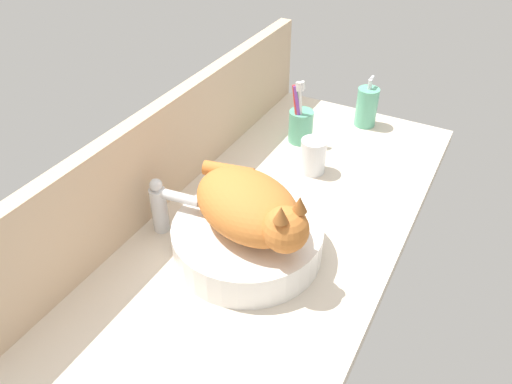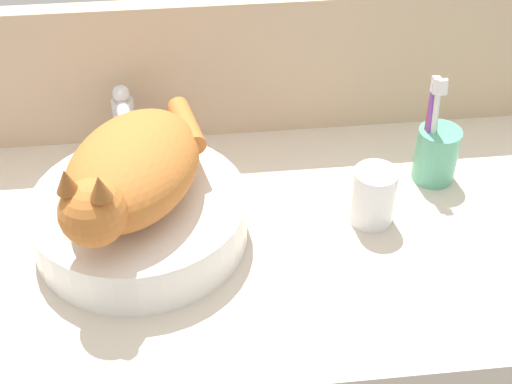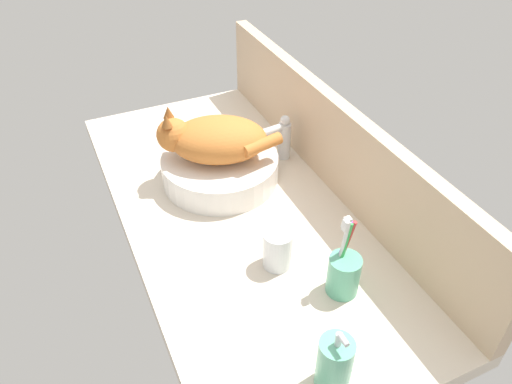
{
  "view_description": "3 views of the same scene",
  "coord_description": "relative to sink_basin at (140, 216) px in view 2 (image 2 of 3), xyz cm",
  "views": [
    {
      "loc": [
        -79.61,
        -37.88,
        74.22
      ],
      "look_at": [
        -4.93,
        2.31,
        9.92
      ],
      "focal_mm": 35.0,
      "sensor_mm": 36.0,
      "label": 1
    },
    {
      "loc": [
        -4.67,
        -78.44,
        72.94
      ],
      "look_at": [
        3.84,
        -1.63,
        8.4
      ],
      "focal_mm": 50.0,
      "sensor_mm": 36.0,
      "label": 2
    },
    {
      "loc": [
        89.99,
        -36.52,
        82.38
      ],
      "look_at": [
        4.79,
        2.48,
        7.57
      ],
      "focal_mm": 35.0,
      "sensor_mm": 36.0,
      "label": 3
    }
  ],
  "objects": [
    {
      "name": "ground_plane",
      "position": [
        12.92,
        -0.47,
        -5.69
      ],
      "size": [
        120.46,
        57.14,
        4.0
      ],
      "primitive_type": "cube",
      "color": "beige"
    },
    {
      "name": "backsplash_panel",
      "position": [
        12.92,
        26.3,
        8.47
      ],
      "size": [
        120.46,
        3.6,
        24.32
      ],
      "primitive_type": "cube",
      "color": "#CCAD8C",
      "rests_on": "ground_plane"
    },
    {
      "name": "sink_basin",
      "position": [
        0.0,
        0.0,
        0.0
      ],
      "size": [
        31.2,
        31.2,
        7.38
      ],
      "primitive_type": "cylinder",
      "color": "white",
      "rests_on": "ground_plane"
    },
    {
      "name": "cat",
      "position": [
        -0.45,
        -1.29,
        9.45
      ],
      "size": [
        25.29,
        30.17,
        14.0
      ],
      "color": "#CC7533",
      "rests_on": "sink_basin"
    },
    {
      "name": "faucet",
      "position": [
        -2.34,
        18.97,
        3.62
      ],
      "size": [
        4.12,
        11.86,
        13.6
      ],
      "color": "silver",
      "rests_on": "ground_plane"
    },
    {
      "name": "toothbrush_cup",
      "position": [
        46.74,
        8.55,
        1.64
      ],
      "size": [
        6.81,
        6.81,
        18.68
      ],
      "color": "#5BB28E",
      "rests_on": "ground_plane"
    },
    {
      "name": "water_glass",
      "position": [
        34.5,
        -0.85,
        0.31
      ],
      "size": [
        6.57,
        6.57,
        9.18
      ],
      "color": "white",
      "rests_on": "ground_plane"
    }
  ]
}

